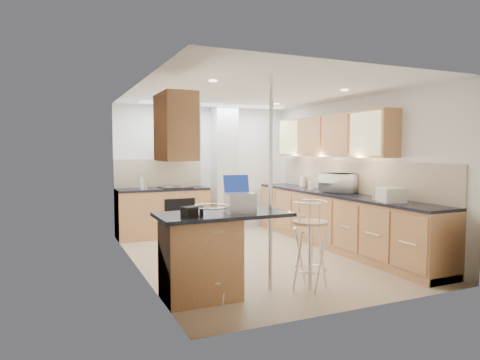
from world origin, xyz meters
name	(u,v)px	position (x,y,z in m)	size (l,w,h in m)	color
ground	(256,256)	(0.00, 0.00, 0.00)	(4.80, 4.80, 0.00)	tan
room_shell	(264,156)	(0.32, 0.38, 1.54)	(3.64, 4.84, 2.51)	white
right_counter	(337,220)	(1.50, 0.00, 0.46)	(0.63, 4.40, 0.92)	#AF6D46
back_counter	(163,212)	(-0.95, 2.10, 0.46)	(1.70, 0.63, 0.92)	#AF6D46
peninsula	(223,254)	(-1.12, -1.45, 0.48)	(1.47, 0.72, 0.94)	#AF6D46
microwave	(340,183)	(1.56, 0.02, 1.08)	(0.59, 0.40, 0.33)	white
laptop	(240,203)	(-0.95, -1.52, 1.05)	(0.31, 0.24, 0.22)	#A4A6AC
bag	(192,212)	(-1.53, -1.58, 0.99)	(0.19, 0.14, 0.11)	black
bar_stool_near	(211,253)	(-1.30, -1.54, 0.53)	(0.43, 0.43, 1.05)	tan
bar_stool_end	(310,245)	(-0.11, -1.65, 0.53)	(0.43, 0.43, 1.06)	tan
jar_a	(303,181)	(1.68, 1.35, 1.02)	(0.12, 0.12, 0.19)	silver
jar_b	(311,186)	(1.48, 0.76, 0.99)	(0.11, 0.11, 0.14)	silver
jar_c	(377,193)	(1.42, -1.05, 1.01)	(0.14, 0.14, 0.19)	#AFAE8C
jar_d	(389,196)	(1.52, -1.17, 0.99)	(0.10, 0.10, 0.14)	white
bread_bin	(391,195)	(1.43, -1.31, 1.02)	(0.29, 0.37, 0.20)	silver
kettle	(144,183)	(-1.33, 1.97, 1.03)	(0.16, 0.16, 0.23)	silver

